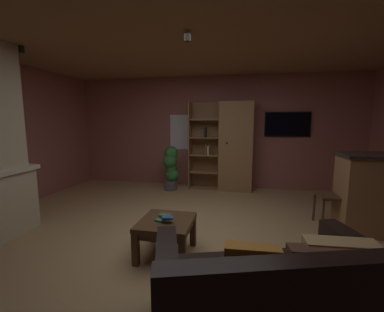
% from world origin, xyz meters
% --- Properties ---
extents(floor, '(6.48, 5.62, 0.02)m').
position_xyz_m(floor, '(0.00, 0.00, -0.01)').
color(floor, tan).
rests_on(floor, ground).
extents(wall_back, '(6.60, 0.06, 2.54)m').
position_xyz_m(wall_back, '(0.00, 2.84, 1.27)').
color(wall_back, '#9E5B56').
rests_on(wall_back, ground).
extents(ceiling, '(6.48, 5.62, 0.02)m').
position_xyz_m(ceiling, '(0.00, 0.00, 2.55)').
color(ceiling, '#8E6B47').
extents(window_pane_back, '(0.59, 0.01, 0.82)m').
position_xyz_m(window_pane_back, '(-0.73, 2.81, 1.26)').
color(window_pane_back, white).
extents(bookshelf_cabinet, '(1.39, 0.41, 1.94)m').
position_xyz_m(bookshelf_cabinet, '(0.44, 2.57, 0.96)').
color(bookshelf_cabinet, '#997047').
rests_on(bookshelf_cabinet, ground).
extents(leather_couch, '(1.79, 1.38, 0.84)m').
position_xyz_m(leather_couch, '(0.95, -1.38, 0.30)').
color(leather_couch, black).
rests_on(leather_couch, ground).
extents(coffee_table, '(0.59, 0.63, 0.42)m').
position_xyz_m(coffee_table, '(-0.14, -0.39, 0.33)').
color(coffee_table, '#4C331E').
rests_on(coffee_table, ground).
extents(table_book_0, '(0.13, 0.13, 0.02)m').
position_xyz_m(table_book_0, '(-0.19, -0.41, 0.43)').
color(table_book_0, '#387247').
rests_on(table_book_0, coffee_table).
extents(table_book_1, '(0.14, 0.10, 0.03)m').
position_xyz_m(table_book_1, '(-0.17, -0.34, 0.45)').
color(table_book_1, '#387247').
rests_on(table_book_1, coffee_table).
extents(table_book_2, '(0.14, 0.11, 0.02)m').
position_xyz_m(table_book_2, '(-0.10, -0.45, 0.47)').
color(table_book_2, '#2D4C8C').
rests_on(table_book_2, coffee_table).
extents(dining_chair, '(0.45, 0.45, 0.92)m').
position_xyz_m(dining_chair, '(2.07, 0.88, 0.53)').
color(dining_chair, '#4C331E').
rests_on(dining_chair, ground).
extents(potted_floor_plant, '(0.35, 0.35, 0.98)m').
position_xyz_m(potted_floor_plant, '(-0.87, 2.29, 0.52)').
color(potted_floor_plant, '#4C4C51').
rests_on(potted_floor_plant, ground).
extents(wall_mounted_tv, '(0.94, 0.06, 0.53)m').
position_xyz_m(wall_mounted_tv, '(1.61, 2.78, 1.46)').
color(wall_mounted_tv, black).
extents(track_light_spot_0, '(0.07, 0.07, 0.09)m').
position_xyz_m(track_light_spot_0, '(-2.19, -0.07, 2.47)').
color(track_light_spot_0, black).
extents(track_light_spot_1, '(0.07, 0.07, 0.09)m').
position_xyz_m(track_light_spot_1, '(0.05, -0.11, 2.47)').
color(track_light_spot_1, black).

